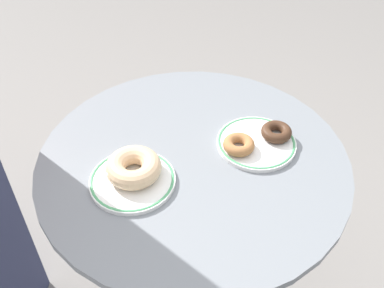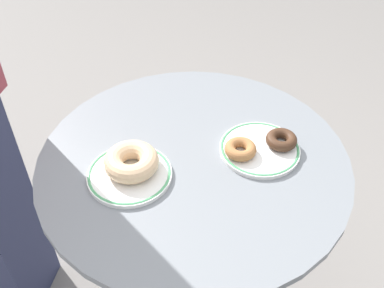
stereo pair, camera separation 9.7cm
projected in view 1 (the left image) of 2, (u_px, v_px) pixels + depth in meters
The scene contains 6 objects.
cafe_table at pixel (193, 224), 1.18m from camera, with size 0.71×0.71×0.77m.
plate_left at pixel (132, 179), 0.96m from camera, with size 0.18×0.18×0.01m.
plate_right at pixel (256, 143), 1.04m from camera, with size 0.18×0.18×0.01m.
donut_glazed at pixel (134, 167), 0.95m from camera, with size 0.12×0.12×0.04m, color #E0B789.
donut_chocolate at pixel (276, 132), 1.04m from camera, with size 0.07×0.07×0.02m, color #422819.
donut_cinnamon at pixel (239, 145), 1.01m from camera, with size 0.07×0.07×0.02m, color #A36B3D.
Camera 1 is at (-0.37, -0.63, 1.48)m, focal length 42.04 mm.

